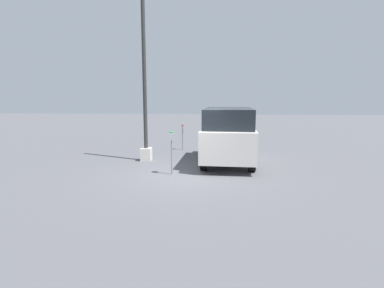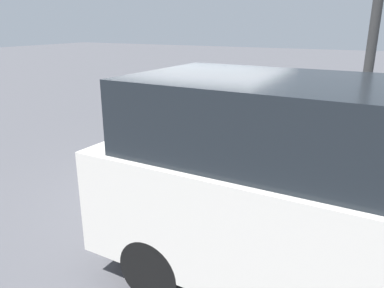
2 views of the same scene
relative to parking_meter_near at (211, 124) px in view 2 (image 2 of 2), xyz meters
The scene contains 4 objects.
ground_plane 1.24m from the parking_meter_near, 90.13° to the right, with size 80.00×80.00×0.00m, color #4C4C51.
parking_meter_near is the anchor object (origin of this frame).
lamp_post 2.94m from the parking_meter_near, 33.22° to the left, with size 0.44×0.44×6.82m.
parked_van 2.91m from the parking_meter_near, 44.23° to the right, with size 4.61×2.18×2.28m.
Camera 2 is at (2.59, -5.17, 2.78)m, focal length 35.00 mm.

